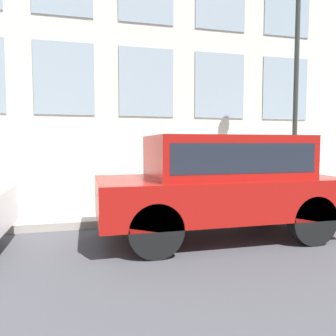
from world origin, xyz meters
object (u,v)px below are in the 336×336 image
Objects in this scene: parked_truck_red_near at (221,179)px; street_lamp at (297,65)px; fire_hydrant at (188,193)px; person at (149,177)px.

street_lamp is at bearing -55.21° from parked_truck_red_near.
parked_truck_red_near is at bearing -174.63° from fire_hydrant.
person reaches higher than fire_hydrant.
person is (0.32, 0.83, 0.37)m from fire_hydrant.
street_lamp reaches higher than person.
parked_truck_red_near is at bearing 153.23° from person.
street_lamp is (0.51, -3.07, 3.13)m from fire_hydrant.
fire_hydrant is 0.97m from person.
person is 2.09m from parked_truck_red_near.
parked_truck_red_near is 0.75× the size of street_lamp.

